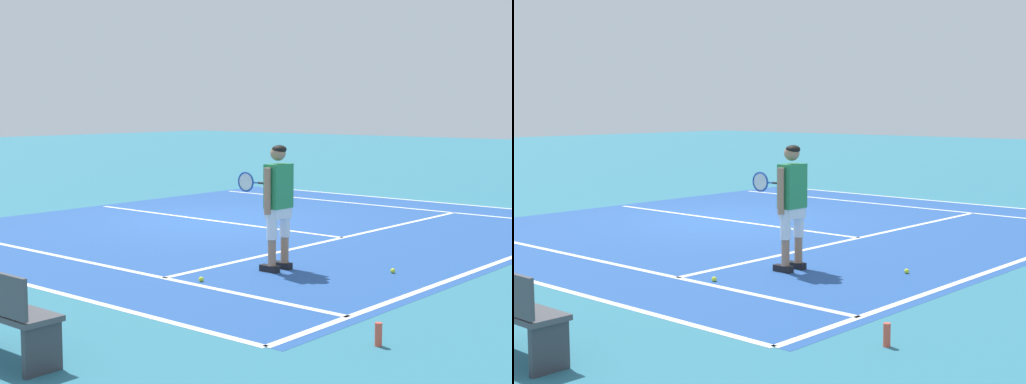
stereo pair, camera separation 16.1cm
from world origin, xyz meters
TOP-DOWN VIEW (x-y plane):
  - ground_plane at (0.00, 0.00)m, footprint 80.00×80.00m
  - court_inner_surface at (0.00, -1.30)m, footprint 10.98×9.68m
  - line_baseline at (0.00, -5.95)m, footprint 10.98×0.10m
  - line_service at (0.00, -3.06)m, footprint 8.23×0.10m
  - line_centre_service at (0.00, 0.14)m, footprint 0.10×6.40m
  - line_singles_left at (-4.12, -1.30)m, footprint 0.10×9.28m
  - line_singles_right at (4.12, -1.30)m, footprint 0.10×9.28m
  - line_doubles_right at (5.49, -1.30)m, footprint 0.10×9.28m
  - tennis_player at (-2.77, -3.87)m, footprint 0.63×1.12m
  - tennis_ball_near_feet at (-3.94, -3.58)m, footprint 0.07×0.07m
  - tennis_ball_by_baseline at (-1.90, -5.17)m, footprint 0.07×0.07m
  - water_bottle at (-4.77, -6.72)m, footprint 0.07×0.07m

SIDE VIEW (x-z plane):
  - ground_plane at x=0.00m, z-range 0.00..0.00m
  - court_inner_surface at x=0.00m, z-range 0.00..0.00m
  - line_baseline at x=0.00m, z-range 0.00..0.01m
  - line_service at x=0.00m, z-range 0.00..0.01m
  - line_centre_service at x=0.00m, z-range 0.00..0.01m
  - line_singles_left at x=-4.12m, z-range 0.00..0.01m
  - line_singles_right at x=4.12m, z-range 0.00..0.01m
  - line_doubles_right at x=5.49m, z-range 0.00..0.01m
  - tennis_ball_near_feet at x=-3.94m, z-range 0.00..0.07m
  - tennis_ball_by_baseline at x=-1.90m, z-range 0.00..0.07m
  - water_bottle at x=-4.77m, z-range 0.00..0.22m
  - tennis_player at x=-2.77m, z-range 0.13..1.85m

